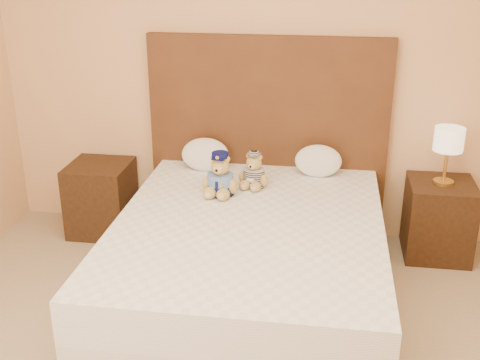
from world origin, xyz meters
name	(u,v)px	position (x,y,z in m)	size (l,w,h in m)	color
room_walls	(226,21)	(0.00, 0.46, 1.81)	(4.04, 4.52, 2.72)	#E3AE7C
bed	(248,261)	(0.00, 1.20, 0.28)	(1.60, 2.00, 0.55)	white
headboard	(267,138)	(0.00, 2.21, 0.75)	(1.75, 0.08, 1.50)	#512F18
nightstand_left	(101,198)	(-1.25, 2.00, 0.28)	(0.45, 0.45, 0.55)	#372111
nightstand_right	(438,219)	(1.25, 2.00, 0.28)	(0.45, 0.45, 0.55)	#372111
lamp	(449,142)	(1.25, 2.00, 0.85)	(0.20, 0.20, 0.40)	gold
teddy_police	(220,174)	(-0.24, 1.57, 0.70)	(0.25, 0.24, 0.29)	#B18C45
teddy_prisoner	(254,170)	(-0.04, 1.74, 0.67)	(0.22, 0.21, 0.24)	#B18C45
pillow_left	(205,153)	(-0.44, 2.03, 0.67)	(0.35, 0.23, 0.25)	white
pillow_right	(318,159)	(0.38, 2.03, 0.67)	(0.33, 0.21, 0.23)	white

